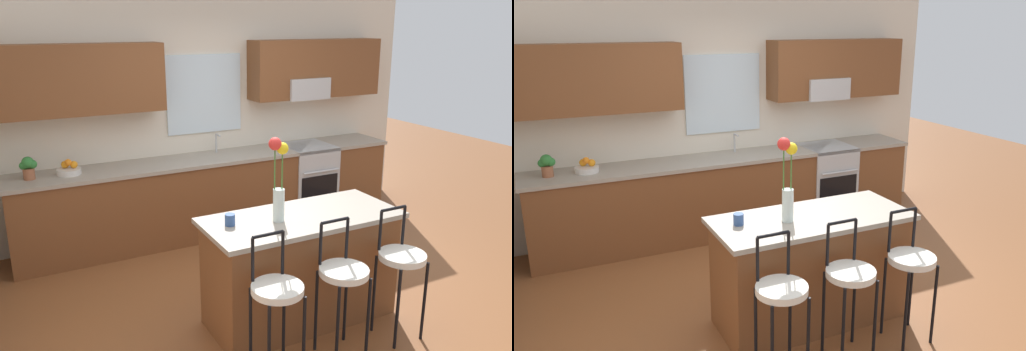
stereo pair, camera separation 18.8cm
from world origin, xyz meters
TOP-DOWN VIEW (x-y plane):
  - ground_plane at (0.00, 0.00)m, footprint 14.00×14.00m
  - back_wall_assembly at (0.02, 1.98)m, footprint 5.60×0.50m
  - counter_run at (0.00, 1.70)m, footprint 4.56×0.64m
  - sink_faucet at (0.08, 1.84)m, footprint 0.02×0.13m
  - oven_range at (1.24, 1.68)m, footprint 0.60×0.64m
  - kitchen_island at (-0.14, -0.38)m, footprint 1.61×0.71m
  - bar_stool_near at (-0.69, -0.95)m, footprint 0.36×0.36m
  - bar_stool_middle at (-0.14, -0.95)m, footprint 0.36×0.36m
  - bar_stool_far at (0.41, -0.95)m, footprint 0.36×0.36m
  - flower_vase at (-0.36, -0.39)m, footprint 0.15×0.10m
  - mug_ceramic at (-0.73, -0.30)m, footprint 0.08×0.08m
  - fruit_bowl_oranges at (-1.61, 1.70)m, footprint 0.24×0.24m
  - potted_plant_small at (-1.98, 1.70)m, footprint 0.17×0.12m

SIDE VIEW (x-z plane):
  - ground_plane at x=0.00m, z-range 0.00..0.00m
  - oven_range at x=1.24m, z-range 0.00..0.92m
  - kitchen_island at x=-0.14m, z-range 0.00..0.92m
  - counter_run at x=0.00m, z-range 0.01..0.93m
  - bar_stool_near at x=-0.69m, z-range 0.11..1.16m
  - bar_stool_middle at x=-0.14m, z-range 0.11..1.16m
  - bar_stool_far at x=0.41m, z-range 0.11..1.16m
  - mug_ceramic at x=-0.73m, z-range 0.92..1.01m
  - fruit_bowl_oranges at x=-1.61m, z-range 0.89..1.05m
  - potted_plant_small at x=-1.98m, z-range 0.93..1.16m
  - sink_faucet at x=0.08m, z-range 0.95..1.18m
  - flower_vase at x=-0.36m, z-range 0.93..1.60m
  - back_wall_assembly at x=0.02m, z-range 0.16..2.86m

